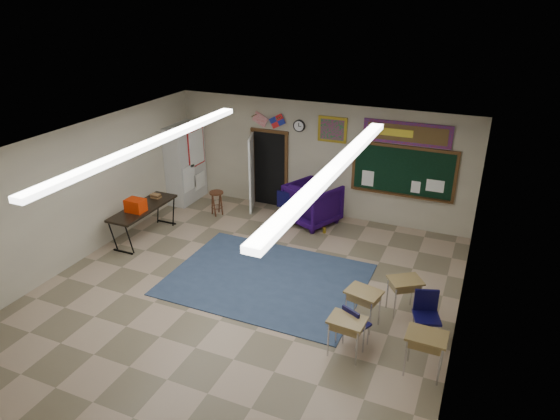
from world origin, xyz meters
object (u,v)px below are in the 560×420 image
at_px(student_desk_front_left, 363,306).
at_px(wingback_armchair, 313,203).
at_px(wooden_stool, 217,203).
at_px(student_desk_front_right, 404,294).
at_px(folding_table, 144,221).

bearing_deg(student_desk_front_left, wingback_armchair, 134.69).
bearing_deg(student_desk_front_left, wooden_stool, 159.67).
relative_size(student_desk_front_right, wooden_stool, 1.12).
distance_m(wingback_armchair, wooden_stool, 2.60).
relative_size(wingback_armchair, folding_table, 0.61).
height_order(folding_table, wooden_stool, folding_table).
relative_size(wingback_armchair, student_desk_front_right, 1.60).
xyz_separation_m(wingback_armchair, wooden_stool, (-2.53, -0.56, -0.20)).
height_order(wingback_armchair, folding_table, folding_table).
distance_m(student_desk_front_left, folding_table, 5.92).
bearing_deg(student_desk_front_left, student_desk_front_right, 61.78).
bearing_deg(wooden_stool, folding_table, -116.58).
bearing_deg(student_desk_front_right, wooden_stool, 120.80).
height_order(student_desk_front_left, student_desk_front_right, student_desk_front_left).
relative_size(wingback_armchair, student_desk_front_left, 1.64).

